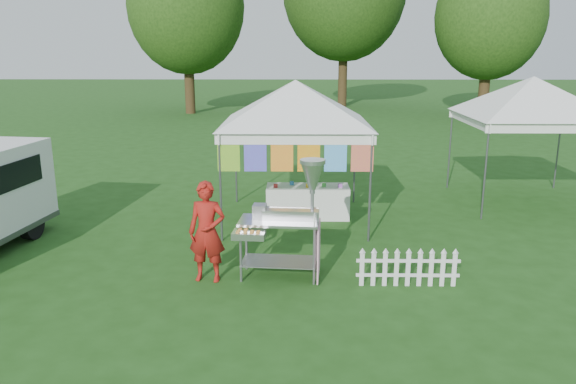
{
  "coord_description": "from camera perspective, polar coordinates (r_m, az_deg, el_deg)",
  "views": [
    {
      "loc": [
        -0.01,
        -8.23,
        3.63
      ],
      "look_at": [
        -0.13,
        1.61,
        1.1
      ],
      "focal_mm": 35.0,
      "sensor_mm": 36.0,
      "label": 1
    }
  ],
  "objects": [
    {
      "name": "donut_cart",
      "position": [
        8.89,
        0.38,
        -1.81
      ],
      "size": [
        1.46,
        0.91,
        1.95
      ],
      "rotation": [
        0.0,
        0.0,
        -0.08
      ],
      "color": "gray",
      "rests_on": "ground"
    },
    {
      "name": "canopy_right",
      "position": [
        14.34,
        23.73,
        10.68
      ],
      "size": [
        4.24,
        4.24,
        3.45
      ],
      "color": "#59595E",
      "rests_on": "ground"
    },
    {
      "name": "tree_right",
      "position": [
        31.88,
        19.85,
        16.39
      ],
      "size": [
        5.6,
        5.6,
        8.42
      ],
      "color": "#372614",
      "rests_on": "ground"
    },
    {
      "name": "display_table",
      "position": [
        12.36,
        2.01,
        -0.98
      ],
      "size": [
        1.8,
        0.7,
        0.7
      ],
      "primitive_type": "cube",
      "color": "white",
      "rests_on": "ground"
    },
    {
      "name": "tree_left",
      "position": [
        32.86,
        -10.3,
        18.04
      ],
      "size": [
        6.4,
        6.4,
        9.53
      ],
      "color": "#372614",
      "rests_on": "ground"
    },
    {
      "name": "canopy_main",
      "position": [
        11.74,
        0.77,
        11.28
      ],
      "size": [
        4.24,
        4.24,
        3.45
      ],
      "color": "#59595E",
      "rests_on": "ground"
    },
    {
      "name": "vendor",
      "position": [
        8.98,
        -8.22,
        -4.03
      ],
      "size": [
        0.63,
        0.45,
        1.63
      ],
      "primitive_type": "imported",
      "rotation": [
        0.0,
        0.0,
        -0.11
      ],
      "color": "maroon",
      "rests_on": "ground"
    },
    {
      "name": "ground",
      "position": [
        8.99,
        0.72,
        -9.39
      ],
      "size": [
        120.0,
        120.0,
        0.0
      ],
      "primitive_type": "plane",
      "color": "#1E4714",
      "rests_on": "ground"
    },
    {
      "name": "picket_fence",
      "position": [
        9.03,
        12.09,
        -7.64
      ],
      "size": [
        1.62,
        0.03,
        0.56
      ],
      "rotation": [
        0.0,
        0.0,
        -0.0
      ],
      "color": "white",
      "rests_on": "ground"
    }
  ]
}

